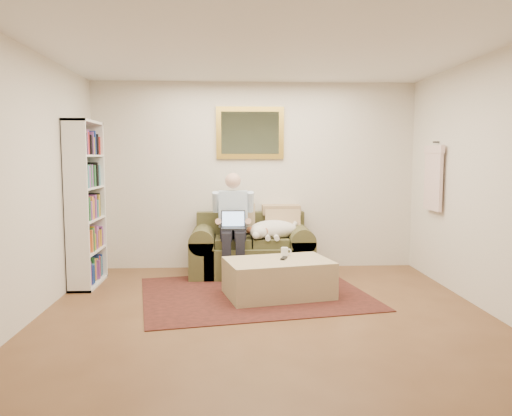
{
  "coord_description": "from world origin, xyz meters",
  "views": [
    {
      "loc": [
        -0.33,
        -4.51,
        1.56
      ],
      "look_at": [
        -0.03,
        1.5,
        0.95
      ],
      "focal_mm": 35.0,
      "sensor_mm": 36.0,
      "label": 1
    }
  ],
  "objects": [
    {
      "name": "sleeping_dog",
      "position": [
        0.22,
        1.98,
        0.62
      ],
      "size": [
        0.66,
        0.42,
        0.25
      ],
      "primitive_type": null,
      "color": "white",
      "rests_on": "sofa"
    },
    {
      "name": "laptop",
      "position": [
        -0.31,
        1.85,
        0.71
      ],
      "size": [
        0.31,
        0.25,
        0.23
      ],
      "color": "black",
      "rests_on": "seated_man"
    },
    {
      "name": "bookshelf",
      "position": [
        -2.1,
        1.6,
        1.0
      ],
      "size": [
        0.28,
        0.8,
        2.0
      ],
      "primitive_type": null,
      "color": "white",
      "rests_on": "room_shell"
    },
    {
      "name": "rug",
      "position": [
        -0.08,
        1.09,
        0.01
      ],
      "size": [
        2.83,
        2.43,
        0.01
      ],
      "primitive_type": "cube",
      "rotation": [
        0.0,
        0.0,
        0.19
      ],
      "color": "black",
      "rests_on": "room_shell"
    },
    {
      "name": "coffee_mug",
      "position": [
        0.28,
        1.19,
        0.47
      ],
      "size": [
        0.08,
        0.08,
        0.1
      ],
      "primitive_type": "cylinder",
      "color": "white",
      "rests_on": "ottoman"
    },
    {
      "name": "seated_man",
      "position": [
        -0.31,
        1.91,
        0.68
      ],
      "size": [
        0.53,
        0.76,
        1.36
      ],
      "primitive_type": null,
      "color": "#8CB3D8",
      "rests_on": "sofa"
    },
    {
      "name": "room_shell",
      "position": [
        0.0,
        0.35,
        1.3
      ],
      "size": [
        4.51,
        5.0,
        2.61
      ],
      "color": "brown",
      "rests_on": "ground"
    },
    {
      "name": "sofa",
      "position": [
        -0.07,
        2.06,
        0.28
      ],
      "size": [
        1.61,
        0.82,
        0.97
      ],
      "color": "brown",
      "rests_on": "room_shell"
    },
    {
      "name": "wall_mirror",
      "position": [
        -0.07,
        2.47,
        1.9
      ],
      "size": [
        0.94,
        0.04,
        0.72
      ],
      "color": "gold",
      "rests_on": "room_shell"
    },
    {
      "name": "ottoman",
      "position": [
        0.19,
        0.97,
        0.21
      ],
      "size": [
        1.28,
        0.97,
        0.42
      ],
      "primitive_type": "cube",
      "rotation": [
        0.0,
        0.0,
        0.23
      ],
      "color": "tan",
      "rests_on": "room_shell"
    },
    {
      "name": "hanging_shirt",
      "position": [
        2.19,
        1.6,
        1.35
      ],
      "size": [
        0.06,
        0.52,
        0.9
      ],
      "primitive_type": null,
      "color": "#F6D6CB",
      "rests_on": "room_shell"
    },
    {
      "name": "tv_remote",
      "position": [
        0.26,
        1.02,
        0.43
      ],
      "size": [
        0.1,
        0.16,
        0.02
      ],
      "primitive_type": "cube",
      "rotation": [
        0.0,
        0.0,
        -0.34
      ],
      "color": "black",
      "rests_on": "ottoman"
    }
  ]
}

